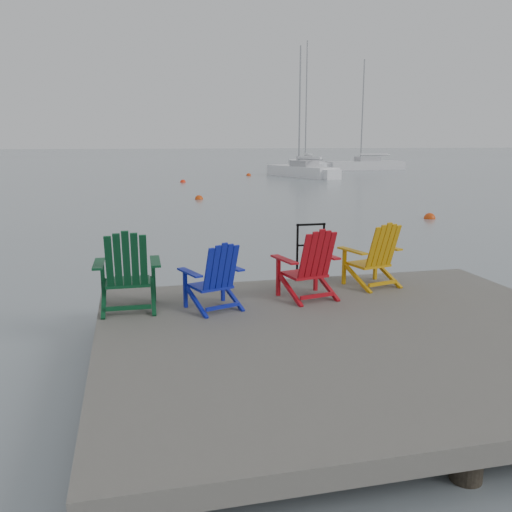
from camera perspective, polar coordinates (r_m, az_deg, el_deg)
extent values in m
plane|color=slate|center=(6.71, 10.42, -11.69)|extent=(400.00, 400.00, 0.00)
cube|color=#2F2C2A|center=(6.56, 10.55, -8.48)|extent=(6.00, 5.00, 0.20)
cylinder|color=black|center=(5.18, 20.89, -23.87)|extent=(0.26, 0.26, 1.20)
cylinder|color=black|center=(8.35, -13.63, -9.19)|extent=(0.26, 0.26, 1.20)
cylinder|color=black|center=(8.73, 4.55, -7.95)|extent=(0.26, 0.26, 1.20)
cylinder|color=black|center=(9.86, 19.77, -6.28)|extent=(0.26, 0.26, 1.20)
cylinder|color=black|center=(8.63, 4.37, 0.45)|extent=(0.04, 0.04, 0.90)
cylinder|color=black|center=(8.77, 7.11, 0.58)|extent=(0.04, 0.04, 0.90)
cylinder|color=black|center=(8.62, 5.81, 3.32)|extent=(0.48, 0.04, 0.04)
cylinder|color=black|center=(8.68, 5.77, 1.16)|extent=(0.44, 0.03, 0.03)
cube|color=#0A3A1E|center=(7.37, -13.30, -2.68)|extent=(0.57, 0.51, 0.04)
cube|color=#0A3A1E|center=(7.60, -15.79, -2.73)|extent=(0.05, 0.05, 0.60)
cube|color=#0A3A1E|center=(7.58, -10.73, -2.52)|extent=(0.05, 0.05, 0.60)
cube|color=#0A3A1E|center=(7.31, -16.24, -0.80)|extent=(0.14, 0.65, 0.03)
cube|color=#0A3A1E|center=(7.29, -10.56, -0.56)|extent=(0.14, 0.65, 0.03)
cube|color=#0A3A1E|center=(6.95, -13.48, -0.54)|extent=(0.53, 0.28, 0.73)
cube|color=#0E1996|center=(7.21, -4.81, -3.15)|extent=(0.59, 0.56, 0.04)
cube|color=#0E1996|center=(7.25, -7.45, -3.45)|extent=(0.06, 0.06, 0.51)
cube|color=#0E1996|center=(7.50, -3.52, -2.85)|extent=(0.06, 0.06, 0.51)
cube|color=#0E1996|center=(7.00, -6.99, -1.74)|extent=(0.28, 0.56, 0.02)
cube|color=#0E1996|center=(7.28, -2.64, -1.13)|extent=(0.28, 0.56, 0.02)
cube|color=#0E1996|center=(6.88, -3.71, -1.27)|extent=(0.50, 0.37, 0.62)
cube|color=#A20B15|center=(7.71, 5.11, -1.92)|extent=(0.62, 0.58, 0.04)
cube|color=#A20B15|center=(7.73, 2.36, -2.17)|extent=(0.06, 0.06, 0.56)
cube|color=#A20B15|center=(8.04, 6.31, -1.69)|extent=(0.06, 0.06, 0.56)
cube|color=#A20B15|center=(7.47, 2.99, -0.37)|extent=(0.25, 0.62, 0.03)
cube|color=#A20B15|center=(7.81, 7.35, 0.10)|extent=(0.25, 0.62, 0.03)
cube|color=#A20B15|center=(7.37, 6.45, 0.06)|extent=(0.53, 0.36, 0.68)
cube|color=#C3880A|center=(8.50, 11.73, -0.85)|extent=(0.62, 0.58, 0.04)
cube|color=#C3880A|center=(8.47, 9.27, -1.10)|extent=(0.06, 0.06, 0.55)
cube|color=#C3880A|center=(8.85, 12.47, -0.66)|extent=(0.06, 0.06, 0.55)
cube|color=#C3880A|center=(8.23, 10.09, 0.56)|extent=(0.27, 0.61, 0.03)
cube|color=#C3880A|center=(8.65, 13.59, 0.96)|extent=(0.27, 0.61, 0.03)
cube|color=#C3880A|center=(8.19, 13.25, 0.96)|extent=(0.53, 0.37, 0.68)
cube|color=white|center=(42.20, 4.80, 8.66)|extent=(3.89, 7.25, 1.10)
cube|color=#9E9EA3|center=(41.89, 5.10, 9.59)|extent=(1.86, 2.40, 0.55)
cylinder|color=gray|center=(42.50, 4.63, 15.36)|extent=(0.12, 0.12, 8.79)
cube|color=white|center=(54.13, 5.27, 9.38)|extent=(3.72, 9.22, 1.10)
cube|color=#9E9EA3|center=(53.66, 5.36, 10.10)|extent=(2.04, 2.91, 0.55)
cylinder|color=gray|center=(54.65, 5.32, 15.86)|extent=(0.12, 0.12, 11.20)
cube|color=silver|center=(53.66, 11.28, 9.18)|extent=(7.56, 2.57, 1.10)
cube|color=#9E9EA3|center=(53.82, 11.66, 9.92)|extent=(2.33, 1.54, 0.55)
cylinder|color=gray|center=(53.50, 11.15, 14.73)|extent=(0.12, 0.12, 9.27)
sphere|color=#C83C0B|center=(20.07, 17.80, 3.77)|extent=(0.40, 0.40, 0.40)
sphere|color=#C53D0B|center=(25.72, -6.03, 5.96)|extent=(0.39, 0.39, 0.39)
sphere|color=red|center=(43.35, -0.78, 8.46)|extent=(0.40, 0.40, 0.40)
sphere|color=red|center=(36.55, -7.70, 7.69)|extent=(0.37, 0.37, 0.37)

